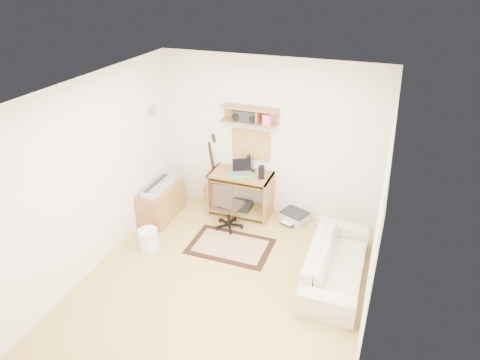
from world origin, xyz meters
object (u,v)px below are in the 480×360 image
(desk, at_px, (241,194))
(task_chair, at_px, (229,205))
(printer, at_px, (295,216))
(cabinet, at_px, (162,202))
(sofa, at_px, (337,257))

(desk, xyz_separation_m, task_chair, (-0.03, -0.48, 0.04))
(task_chair, bearing_deg, printer, 38.50)
(cabinet, relative_size, sofa, 0.50)
(desk, relative_size, sofa, 0.55)
(task_chair, height_order, cabinet, task_chair)
(cabinet, height_order, printer, cabinet)
(desk, bearing_deg, sofa, -32.76)
(printer, relative_size, sofa, 0.23)
(cabinet, xyz_separation_m, printer, (2.11, 0.62, -0.19))
(task_chair, xyz_separation_m, sofa, (1.79, -0.65, -0.06))
(printer, bearing_deg, desk, -152.43)
(task_chair, relative_size, printer, 1.97)
(desk, height_order, cabinet, desk)
(task_chair, distance_m, printer, 1.14)
(task_chair, distance_m, cabinet, 1.18)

